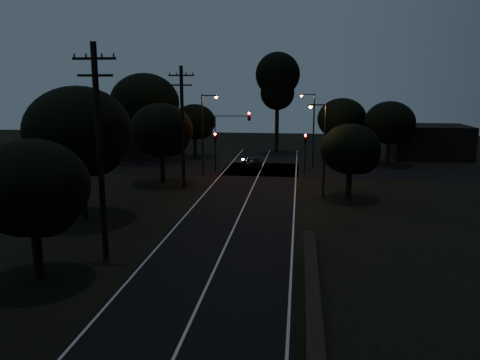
# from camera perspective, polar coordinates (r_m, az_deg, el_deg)

# --- Properties ---
(road_surface) EXTENTS (60.00, 70.00, 0.03)m
(road_surface) POSITION_cam_1_polar(r_m,az_deg,el_deg) (39.65, 1.30, -1.47)
(road_surface) COLOR black
(road_surface) RESTS_ON ground
(utility_pole_mid) EXTENTS (2.20, 0.30, 11.00)m
(utility_pole_mid) POSITION_cam_1_polar(r_m,az_deg,el_deg) (24.64, -16.75, 3.55)
(utility_pole_mid) COLOR black
(utility_pole_mid) RESTS_ON ground
(utility_pole_far) EXTENTS (2.20, 0.30, 10.50)m
(utility_pole_far) POSITION_cam_1_polar(r_m,az_deg,el_deg) (40.69, -7.03, 6.60)
(utility_pole_far) COLOR black
(utility_pole_far) RESTS_ON ground
(tree_left_b) EXTENTS (5.20, 5.20, 6.61)m
(tree_left_b) POSITION_cam_1_polar(r_m,az_deg,el_deg) (23.00, -23.79, -1.18)
(tree_left_b) COLOR black
(tree_left_b) RESTS_ON ground
(tree_left_c) EXTENTS (7.05, 7.05, 8.90)m
(tree_left_c) POSITION_cam_1_polar(r_m,az_deg,el_deg) (32.59, -18.76, 5.32)
(tree_left_c) COLOR black
(tree_left_c) RESTS_ON ground
(tree_left_d) EXTENTS (5.77, 5.77, 7.32)m
(tree_left_d) POSITION_cam_1_polar(r_m,az_deg,el_deg) (43.17, -9.36, 5.83)
(tree_left_d) COLOR black
(tree_left_d) RESTS_ON ground
(tree_far_nw) EXTENTS (5.19, 5.19, 6.57)m
(tree_far_nw) POSITION_cam_1_polar(r_m,az_deg,el_deg) (58.79, -5.39, 6.95)
(tree_far_nw) COLOR black
(tree_far_nw) RESTS_ON ground
(tree_far_w) EXTENTS (8.04, 8.04, 10.26)m
(tree_far_w) POSITION_cam_1_polar(r_m,az_deg,el_deg) (56.04, -11.31, 9.03)
(tree_far_w) COLOR black
(tree_far_w) RESTS_ON ground
(tree_far_ne) EXTENTS (5.83, 5.83, 7.37)m
(tree_far_ne) POSITION_cam_1_polar(r_m,az_deg,el_deg) (57.57, 12.53, 7.14)
(tree_far_ne) COLOR black
(tree_far_ne) RESTS_ON ground
(tree_far_e) EXTENTS (5.63, 5.63, 7.14)m
(tree_far_e) POSITION_cam_1_polar(r_m,az_deg,el_deg) (55.31, 17.99, 6.53)
(tree_far_e) COLOR black
(tree_far_e) RESTS_ON ground
(tree_right_a) EXTENTS (4.70, 4.70, 5.97)m
(tree_right_a) POSITION_cam_1_polar(r_m,az_deg,el_deg) (37.78, 13.56, 3.51)
(tree_right_a) COLOR black
(tree_right_a) RESTS_ON ground
(tall_pine) EXTENTS (5.76, 5.76, 13.08)m
(tall_pine) POSITION_cam_1_polar(r_m,az_deg,el_deg) (62.36, 4.60, 11.98)
(tall_pine) COLOR black
(tall_pine) RESTS_ON ground
(building_left) EXTENTS (10.00, 8.00, 4.40)m
(building_left) POSITION_cam_1_polar(r_m,az_deg,el_deg) (64.31, -14.76, 5.18)
(building_left) COLOR black
(building_left) RESTS_ON ground
(building_right) EXTENTS (9.00, 7.00, 4.00)m
(building_right) POSITION_cam_1_polar(r_m,az_deg,el_deg) (62.78, 22.04, 4.38)
(building_right) COLOR black
(building_right) RESTS_ON ground
(signal_left) EXTENTS (0.28, 0.35, 4.10)m
(signal_left) POSITION_cam_1_polar(r_m,az_deg,el_deg) (48.44, -3.03, 4.31)
(signal_left) COLOR black
(signal_left) RESTS_ON ground
(signal_right) EXTENTS (0.28, 0.35, 4.10)m
(signal_right) POSITION_cam_1_polar(r_m,az_deg,el_deg) (47.68, 7.95, 4.10)
(signal_right) COLOR black
(signal_right) RESTS_ON ground
(signal_mast) EXTENTS (3.70, 0.35, 6.25)m
(signal_mast) POSITION_cam_1_polar(r_m,az_deg,el_deg) (48.01, -1.05, 6.06)
(signal_mast) COLOR black
(signal_mast) RESTS_ON ground
(streetlight_a) EXTENTS (1.66, 0.26, 8.00)m
(streetlight_a) POSITION_cam_1_polar(r_m,az_deg,el_deg) (46.44, -4.35, 6.21)
(streetlight_a) COLOR black
(streetlight_a) RESTS_ON ground
(streetlight_b) EXTENTS (1.66, 0.26, 8.00)m
(streetlight_b) POSITION_cam_1_polar(r_m,az_deg,el_deg) (51.49, 8.75, 6.64)
(streetlight_b) COLOR black
(streetlight_b) RESTS_ON ground
(streetlight_c) EXTENTS (1.46, 0.26, 7.50)m
(streetlight_c) POSITION_cam_1_polar(r_m,az_deg,el_deg) (37.63, 10.04, 4.37)
(streetlight_c) COLOR black
(streetlight_c) RESTS_ON ground
(car) EXTENTS (2.71, 4.10, 1.30)m
(car) POSITION_cam_1_polar(r_m,az_deg,el_deg) (51.10, 1.47, 2.23)
(car) COLOR black
(car) RESTS_ON ground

